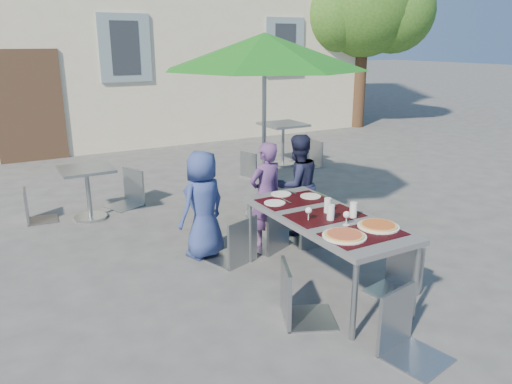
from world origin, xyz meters
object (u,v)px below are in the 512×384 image
dining_table (324,221)px  chair_4 (401,240)px  pizza_near_right (378,226)px  chair_2 (313,204)px  chair_5 (411,287)px  patio_umbrella (264,53)px  cafe_table_1 (283,135)px  chair_0 (235,212)px  bg_chair_l_0 (31,186)px  child_0 (203,205)px  bg_chair_r_1 (312,138)px  child_1 (266,195)px  chair_3 (299,259)px  bg_chair_r_0 (126,166)px  child_2 (297,185)px  cafe_table_0 (88,185)px  chair_1 (271,204)px  pizza_near_left (344,235)px  bg_chair_l_1 (252,149)px

dining_table → chair_4: 0.75m
pizza_near_right → dining_table: bearing=114.6°
chair_2 → chair_5: (-0.64, -2.14, 0.06)m
patio_umbrella → cafe_table_1: patio_umbrella is taller
chair_0 → bg_chair_l_0: (-1.77, 2.50, -0.09)m
child_0 → bg_chair_r_1: size_ratio=1.27×
chair_0 → cafe_table_1: chair_0 is taller
pizza_near_right → child_0: (-0.93, 1.77, -0.16)m
dining_table → chair_0: 1.06m
child_1 → bg_chair_r_1: 4.01m
chair_0 → chair_2: bearing=-0.9°
chair_3 → cafe_table_1: size_ratio=1.19×
bg_chair_r_0 → cafe_table_1: bearing=15.9°
dining_table → bg_chair_l_0: (-2.25, 3.44, -0.20)m
child_2 → child_1: bearing=13.8°
bg_chair_r_0 → cafe_table_0: bearing=-152.0°
child_2 → pizza_near_right: bearing=77.8°
cafe_table_0 → bg_chair_r_0: bearing=28.0°
child_2 → bg_chair_r_0: 2.66m
cafe_table_0 → chair_2: bearing=-47.0°
chair_5 → patio_umbrella: size_ratio=0.38×
chair_5 → child_0: bearing=103.6°
cafe_table_0 → bg_chair_r_0: (0.63, 0.34, 0.11)m
pizza_near_right → chair_1: (-0.18, 1.54, -0.21)m
chair_2 → cafe_table_0: chair_2 is taller
child_0 → patio_umbrella: (1.19, 0.69, 1.60)m
patio_umbrella → bg_chair_r_0: 2.65m
child_1 → chair_3: (-0.62, -1.60, -0.04)m
chair_4 → patio_umbrella: 2.91m
chair_4 → bg_chair_l_0: 4.79m
child_2 → chair_0: child_2 is taller
child_0 → patio_umbrella: size_ratio=0.47×
child_2 → chair_1: bearing=27.7°
bg_chair_r_1 → bg_chair_l_0: bearing=-172.3°
pizza_near_right → child_1: 1.72m
dining_table → patio_umbrella: size_ratio=0.71×
cafe_table_0 → dining_table: bearing=-63.7°
chair_2 → chair_3: bearing=-130.1°
pizza_near_left → pizza_near_right: same height
chair_1 → chair_2: size_ratio=1.07×
bg_chair_l_0 → bg_chair_l_1: bearing=9.1°
chair_0 → bg_chair_l_1: chair_0 is taller
chair_4 → chair_5: (-0.70, -0.80, 0.04)m
pizza_near_left → child_1: 1.76m
chair_0 → bg_chair_r_0: (-0.46, 2.58, 0.01)m
bg_chair_l_0 → cafe_table_1: 4.74m
child_1 → patio_umbrella: size_ratio=0.48×
chair_4 → child_0: bearing=127.7°
pizza_near_right → cafe_table_1: 5.40m
cafe_table_0 → bg_chair_l_0: size_ratio=0.84×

